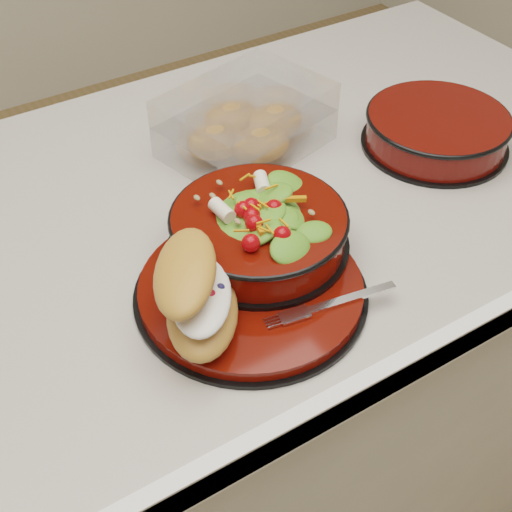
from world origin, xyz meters
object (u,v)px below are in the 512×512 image
island_counter (263,374)px  pastry_box (246,123)px  extra_bowl (437,129)px  fork (334,303)px  croissant (199,294)px  dinner_plate (252,290)px  salad_bowl (259,224)px

island_counter → pastry_box: 0.50m
island_counter → extra_bowl: 0.55m
fork → island_counter: bearing=-6.2°
island_counter → croissant: bearing=-136.7°
extra_bowl → dinner_plate: bearing=-162.8°
croissant → extra_bowl: croissant is taller
island_counter → salad_bowl: salad_bowl is taller
pastry_box → fork: bearing=-119.9°
fork → dinner_plate: bearing=48.3°
dinner_plate → extra_bowl: 0.43m
island_counter → fork: (-0.08, -0.27, 0.47)m
pastry_box → extra_bowl: bearing=-45.6°
salad_bowl → dinner_plate: bearing=-129.0°
dinner_plate → pastry_box: size_ratio=1.06×
croissant → extra_bowl: (0.49, 0.15, -0.03)m
dinner_plate → fork: size_ratio=1.91×
croissant → pastry_box: size_ratio=0.67×
salad_bowl → fork: bearing=-81.8°
extra_bowl → salad_bowl: bearing=-168.8°
dinner_plate → island_counter: bearing=53.4°
dinner_plate → salad_bowl: size_ratio=1.24×
croissant → fork: 0.16m
salad_bowl → island_counter: bearing=54.4°
extra_bowl → fork: bearing=-149.3°
salad_bowl → extra_bowl: bearing=11.2°
fork → salad_bowl: bearing=17.9°
island_counter → pastry_box: pastry_box is taller
island_counter → croissant: 0.59m
dinner_plate → pastry_box: bearing=59.8°
island_counter → extra_bowl: bearing=-12.4°
croissant → pastry_box: 0.38m
croissant → island_counter: bearing=-15.9°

